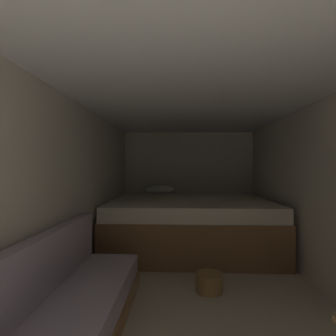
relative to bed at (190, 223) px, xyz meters
name	(u,v)px	position (x,y,z in m)	size (l,w,h in m)	color
ground_plane	(197,299)	(0.00, -1.69, -0.39)	(7.53, 7.53, 0.00)	#B2A893
wall_back	(188,182)	(0.00, 1.10, 0.61)	(2.69, 0.05, 2.00)	beige
wall_left	(65,197)	(-1.31, -1.69, 0.61)	(0.05, 5.53, 2.00)	beige
wall_right	(335,198)	(1.32, -1.69, 0.61)	(0.05, 5.53, 2.00)	beige
ceiling_slab	(197,92)	(0.00, -1.69, 1.63)	(2.69, 5.53, 0.05)	white
bed	(190,223)	(0.00, 0.00, 0.00)	(2.47, 2.05, 0.95)	brown
sofa_left	(51,330)	(-1.00, -2.61, -0.15)	(0.66, 2.52, 0.78)	#9E7247
wicker_basket	(209,282)	(0.14, -1.52, -0.30)	(0.28, 0.28, 0.19)	olive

